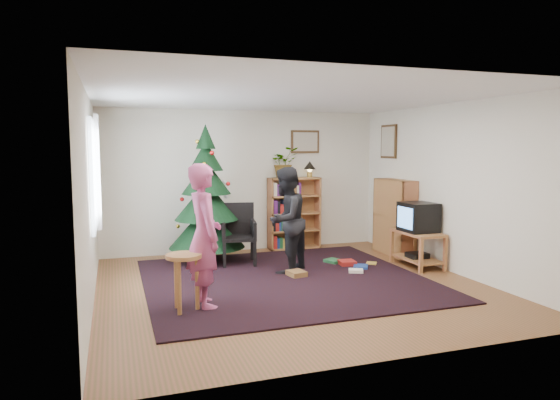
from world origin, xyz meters
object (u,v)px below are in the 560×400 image
object	(u,v)px
stool	(184,267)
table_lamp	(310,166)
armchair	(237,231)
potted_plant	(284,163)
picture_right	(389,142)
tv_stand	(417,246)
bookshelf_right	(394,216)
christmas_tree	(207,205)
picture_back	(305,142)
crt_tv	(418,217)
person_standing	(204,236)
bookshelf_back	(294,212)
person_by_chair	(286,220)

from	to	relation	value
stool	table_lamp	xyz separation A→B (m)	(2.71, 2.98, 0.98)
armchair	potted_plant	bearing A→B (deg)	48.04
picture_right	tv_stand	size ratio (longest dim) A/B	0.69
bookshelf_right	potted_plant	world-z (taller)	potted_plant
picture_right	christmas_tree	world-z (taller)	picture_right
picture_back	table_lamp	size ratio (longest dim) A/B	1.86
crt_tv	bookshelf_right	bearing A→B (deg)	82.04
armchair	person_standing	size ratio (longest dim) A/B	0.58
bookshelf_back	person_standing	distance (m)	3.57
christmas_tree	picture_right	bearing A→B (deg)	-0.55
tv_stand	person_by_chair	size ratio (longest dim) A/B	0.55
christmas_tree	bookshelf_back	bearing A→B (deg)	18.11
person_standing	potted_plant	bearing A→B (deg)	-40.09
picture_right	table_lamp	world-z (taller)	picture_right
picture_right	armchair	bearing A→B (deg)	-174.93
picture_right	crt_tv	size ratio (longest dim) A/B	1.17
person_by_chair	table_lamp	xyz separation A→B (m)	(1.04, 1.63, 0.72)
bookshelf_right	christmas_tree	bearing A→B (deg)	80.99
crt_tv	person_by_chair	world-z (taller)	person_by_chair
person_by_chair	table_lamp	world-z (taller)	table_lamp
person_standing	potted_plant	world-z (taller)	potted_plant
picture_back	armchair	bearing A→B (deg)	-147.55
stool	potted_plant	size ratio (longest dim) A/B	1.21
stool	picture_right	bearing A→B (deg)	30.92
person_standing	table_lamp	xyz separation A→B (m)	(2.45, 2.84, 0.67)
potted_plant	table_lamp	bearing A→B (deg)	0.00
picture_right	table_lamp	size ratio (longest dim) A/B	2.03
picture_back	person_by_chair	distance (m)	2.34
crt_tv	tv_stand	bearing A→B (deg)	-0.00
picture_right	christmas_tree	size ratio (longest dim) A/B	0.27
tv_stand	person_standing	world-z (taller)	person_standing
christmas_tree	bookshelf_right	size ratio (longest dim) A/B	1.70
potted_plant	bookshelf_right	bearing A→B (deg)	-32.70
picture_back	bookshelf_back	size ratio (longest dim) A/B	0.42
christmas_tree	table_lamp	world-z (taller)	christmas_tree
bookshelf_right	crt_tv	bearing A→B (deg)	172.04
person_standing	bookshelf_back	bearing A→B (deg)	-42.74
person_standing	potted_plant	distance (m)	3.53
picture_right	bookshelf_right	size ratio (longest dim) A/B	0.46
picture_right	stool	size ratio (longest dim) A/B	0.90
tv_stand	stool	xyz separation A→B (m)	(-3.74, -1.04, 0.19)
christmas_tree	armchair	xyz separation A→B (m)	(0.43, -0.29, -0.41)
table_lamp	bookshelf_back	bearing A→B (deg)	180.00
table_lamp	crt_tv	bearing A→B (deg)	-62.09
table_lamp	picture_right	bearing A→B (deg)	-24.67
armchair	person_standing	world-z (taller)	person_standing
stool	tv_stand	bearing A→B (deg)	15.59
tv_stand	person_standing	distance (m)	3.63
christmas_tree	person_by_chair	distance (m)	1.46
tv_stand	person_by_chair	distance (m)	2.14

